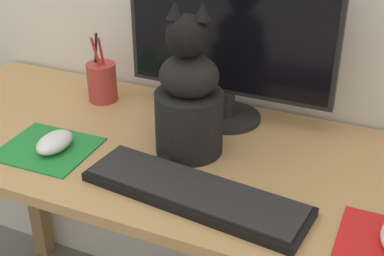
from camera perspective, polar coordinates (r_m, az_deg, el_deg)
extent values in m
cube|color=tan|center=(1.22, -0.47, -3.06)|extent=(1.47, 0.56, 0.02)
cube|color=olive|center=(1.92, -16.70, -4.40)|extent=(0.05, 0.05, 0.71)
cylinder|color=black|center=(1.35, 3.75, 1.17)|extent=(0.17, 0.17, 0.01)
cylinder|color=black|center=(1.33, 3.80, 2.59)|extent=(0.04, 0.04, 0.06)
cube|color=black|center=(1.26, 4.08, 10.27)|extent=(0.51, 0.02, 0.31)
cube|color=black|center=(1.25, 3.92, 10.14)|extent=(0.49, 0.00, 0.29)
cube|color=black|center=(1.06, 0.26, -7.01)|extent=(0.47, 0.18, 0.02)
cube|color=black|center=(1.05, 0.26, -6.48)|extent=(0.45, 0.17, 0.01)
cube|color=#238438|center=(1.26, -15.13, -2.12)|extent=(0.21, 0.19, 0.00)
ellipsoid|color=white|center=(1.24, -14.45, -1.47)|extent=(0.07, 0.10, 0.04)
cylinder|color=black|center=(1.18, -0.23, 0.60)|extent=(0.18, 0.18, 0.14)
ellipsoid|color=black|center=(1.13, -0.25, 5.57)|extent=(0.15, 0.14, 0.10)
sphere|color=black|center=(1.09, -0.36, 9.76)|extent=(0.11, 0.11, 0.09)
cone|color=black|center=(1.08, -1.85, 12.48)|extent=(0.04, 0.04, 0.04)
cone|color=black|center=(1.07, 1.13, 12.35)|extent=(0.04, 0.04, 0.04)
cylinder|color=black|center=(1.16, -2.61, -3.37)|extent=(0.17, 0.13, 0.02)
cylinder|color=#B23833|center=(1.45, -9.57, 4.86)|extent=(0.08, 0.08, 0.10)
cylinder|color=red|center=(1.42, -9.47, 7.00)|extent=(0.01, 0.03, 0.14)
cylinder|color=black|center=(1.44, -10.24, 7.21)|extent=(0.01, 0.02, 0.14)
cylinder|color=red|center=(1.41, -9.90, 6.83)|extent=(0.04, 0.02, 0.14)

